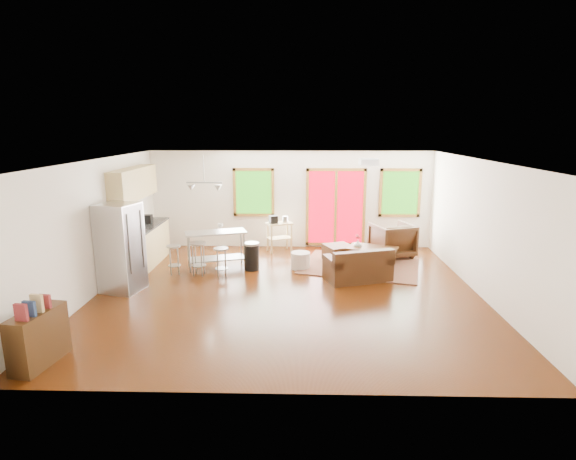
{
  "coord_description": "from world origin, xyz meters",
  "views": [
    {
      "loc": [
        0.22,
        -8.43,
        3.22
      ],
      "look_at": [
        0.0,
        0.3,
        1.2
      ],
      "focal_mm": 28.0,
      "sensor_mm": 36.0,
      "label": 1
    }
  ],
  "objects_px": {
    "refrigerator": "(121,248)",
    "kitchen_cart": "(279,227)",
    "rug": "(360,266)",
    "loveseat": "(358,267)",
    "island": "(216,243)",
    "ottoman": "(338,253)",
    "coffee_table": "(373,250)",
    "armchair": "(392,238)"
  },
  "relations": [
    {
      "from": "rug",
      "to": "refrigerator",
      "type": "distance_m",
      "value": 5.33
    },
    {
      "from": "ottoman",
      "to": "refrigerator",
      "type": "distance_m",
      "value": 4.99
    },
    {
      "from": "rug",
      "to": "loveseat",
      "type": "distance_m",
      "value": 1.04
    },
    {
      "from": "loveseat",
      "to": "refrigerator",
      "type": "height_order",
      "value": "refrigerator"
    },
    {
      "from": "ottoman",
      "to": "kitchen_cart",
      "type": "height_order",
      "value": "kitchen_cart"
    },
    {
      "from": "armchair",
      "to": "refrigerator",
      "type": "xyz_separation_m",
      "value": [
        -5.86,
        -2.53,
        0.41
      ]
    },
    {
      "from": "loveseat",
      "to": "island",
      "type": "xyz_separation_m",
      "value": [
        -3.18,
        0.77,
        0.32
      ]
    },
    {
      "from": "armchair",
      "to": "refrigerator",
      "type": "bearing_deg",
      "value": 4.62
    },
    {
      "from": "rug",
      "to": "kitchen_cart",
      "type": "distance_m",
      "value": 2.42
    },
    {
      "from": "ottoman",
      "to": "refrigerator",
      "type": "bearing_deg",
      "value": -155.12
    },
    {
      "from": "ottoman",
      "to": "refrigerator",
      "type": "xyz_separation_m",
      "value": [
        -4.48,
        -2.08,
        0.68
      ]
    },
    {
      "from": "island",
      "to": "kitchen_cart",
      "type": "height_order",
      "value": "kitchen_cart"
    },
    {
      "from": "rug",
      "to": "loveseat",
      "type": "relative_size",
      "value": 1.77
    },
    {
      "from": "loveseat",
      "to": "ottoman",
      "type": "height_order",
      "value": "loveseat"
    },
    {
      "from": "refrigerator",
      "to": "rug",
      "type": "bearing_deg",
      "value": 33.24
    },
    {
      "from": "loveseat",
      "to": "kitchen_cart",
      "type": "height_order",
      "value": "kitchen_cart"
    },
    {
      "from": "refrigerator",
      "to": "ottoman",
      "type": "bearing_deg",
      "value": 39.05
    },
    {
      "from": "loveseat",
      "to": "kitchen_cart",
      "type": "distance_m",
      "value": 2.88
    },
    {
      "from": "loveseat",
      "to": "ottoman",
      "type": "distance_m",
      "value": 1.38
    },
    {
      "from": "rug",
      "to": "kitchen_cart",
      "type": "bearing_deg",
      "value": 148.2
    },
    {
      "from": "armchair",
      "to": "kitchen_cart",
      "type": "height_order",
      "value": "kitchen_cart"
    },
    {
      "from": "armchair",
      "to": "loveseat",
      "type": "bearing_deg",
      "value": 40.51
    },
    {
      "from": "coffee_table",
      "to": "loveseat",
      "type": "bearing_deg",
      "value": -114.27
    },
    {
      "from": "armchair",
      "to": "ottoman",
      "type": "xyz_separation_m",
      "value": [
        -1.37,
        -0.45,
        -0.27
      ]
    },
    {
      "from": "refrigerator",
      "to": "island",
      "type": "bearing_deg",
      "value": 57.35
    },
    {
      "from": "loveseat",
      "to": "coffee_table",
      "type": "xyz_separation_m",
      "value": [
        0.46,
        1.03,
        0.1
      ]
    },
    {
      "from": "rug",
      "to": "coffee_table",
      "type": "relative_size",
      "value": 2.06
    },
    {
      "from": "rug",
      "to": "armchair",
      "type": "xyz_separation_m",
      "value": [
        0.89,
        0.81,
        0.46
      ]
    },
    {
      "from": "ottoman",
      "to": "island",
      "type": "relative_size",
      "value": 0.42
    },
    {
      "from": "loveseat",
      "to": "ottoman",
      "type": "bearing_deg",
      "value": 85.6
    },
    {
      "from": "armchair",
      "to": "island",
      "type": "bearing_deg",
      "value": -5.21
    },
    {
      "from": "refrigerator",
      "to": "kitchen_cart",
      "type": "height_order",
      "value": "refrigerator"
    },
    {
      "from": "kitchen_cart",
      "to": "coffee_table",
      "type": "bearing_deg",
      "value": -27.68
    },
    {
      "from": "rug",
      "to": "refrigerator",
      "type": "height_order",
      "value": "refrigerator"
    },
    {
      "from": "loveseat",
      "to": "kitchen_cart",
      "type": "xyz_separation_m",
      "value": [
        -1.8,
        2.21,
        0.38
      ]
    },
    {
      "from": "rug",
      "to": "kitchen_cart",
      "type": "relative_size",
      "value": 2.73
    },
    {
      "from": "island",
      "to": "coffee_table",
      "type": "bearing_deg",
      "value": 3.98
    },
    {
      "from": "kitchen_cart",
      "to": "ottoman",
      "type": "bearing_deg",
      "value": -30.12
    },
    {
      "from": "kitchen_cart",
      "to": "rug",
      "type": "bearing_deg",
      "value": -31.8
    },
    {
      "from": "armchair",
      "to": "kitchen_cart",
      "type": "relative_size",
      "value": 0.98
    },
    {
      "from": "ottoman",
      "to": "kitchen_cart",
      "type": "bearing_deg",
      "value": 149.88
    },
    {
      "from": "rug",
      "to": "loveseat",
      "type": "bearing_deg",
      "value": -100.41
    }
  ]
}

